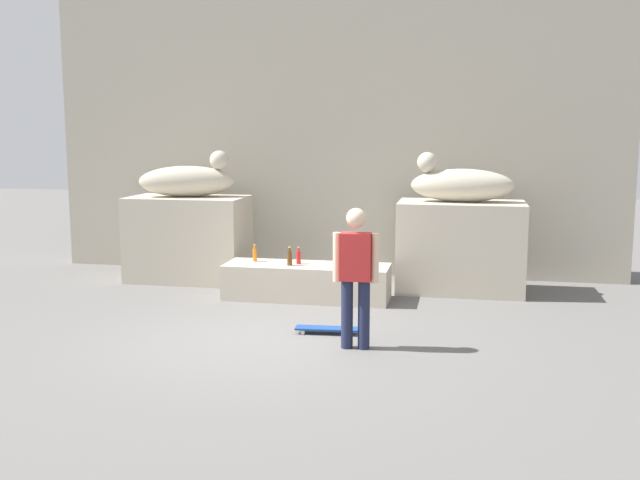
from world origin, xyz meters
TOP-DOWN VIEW (x-y plane):
  - ground_plane at (0.00, 0.00)m, footprint 40.00×40.00m
  - facade_wall at (0.00, 4.52)m, footprint 10.15×0.60m
  - pedestal_left at (-2.28, 3.17)m, footprint 1.97×1.11m
  - pedestal_right at (2.28, 3.17)m, footprint 1.97×1.11m
  - statue_reclining_left at (-2.25, 3.18)m, footprint 1.69×0.93m
  - statue_reclining_right at (2.24, 3.17)m, footprint 1.61×0.59m
  - ledge_block at (0.00, 2.17)m, footprint 2.51×0.80m
  - skater at (1.10, -0.23)m, footprint 0.54×0.23m
  - skateboard at (0.66, 0.32)m, footprint 0.81×0.25m
  - bottle_blue at (0.83, 2.37)m, footprint 0.07×0.07m
  - bottle_red at (-0.13, 2.20)m, footprint 0.07×0.07m
  - bottle_brown at (-0.24, 2.06)m, footprint 0.08×0.08m
  - bottle_orange at (-0.85, 2.28)m, footprint 0.06×0.06m

SIDE VIEW (x-z plane):
  - ground_plane at x=0.00m, z-range 0.00..0.00m
  - skateboard at x=0.66m, z-range 0.02..0.10m
  - ledge_block at x=0.00m, z-range 0.00..0.53m
  - bottle_red at x=-0.13m, z-range 0.51..0.77m
  - bottle_orange at x=-0.85m, z-range 0.51..0.77m
  - bottle_brown at x=-0.24m, z-range 0.51..0.79m
  - bottle_blue at x=0.83m, z-range 0.51..0.81m
  - pedestal_left at x=-2.28m, z-range 0.00..1.43m
  - pedestal_right at x=2.28m, z-range 0.00..1.43m
  - skater at x=1.10m, z-range 0.09..1.76m
  - statue_reclining_left at x=-2.25m, z-range 1.33..2.10m
  - statue_reclining_right at x=2.24m, z-range 1.33..2.10m
  - facade_wall at x=0.00m, z-range 0.00..5.57m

